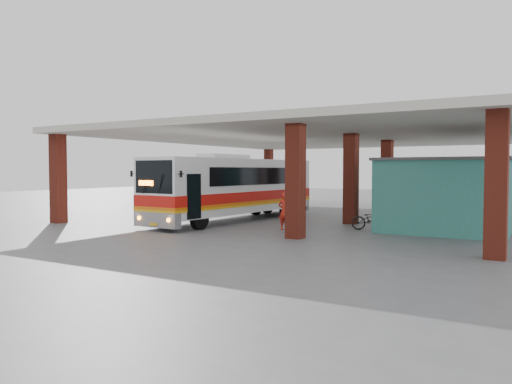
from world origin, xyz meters
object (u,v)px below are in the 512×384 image
at_px(pedestrian, 285,211).
at_px(motorcycle, 372,219).
at_px(coach_bus, 235,188).
at_px(red_chair, 417,211).

bearing_deg(pedestrian, motorcycle, -156.23).
xyz_separation_m(coach_bus, pedestrian, (4.06, -2.25, -0.86)).
relative_size(coach_bus, red_chair, 13.67).
relative_size(coach_bus, motorcycle, 6.55).
relative_size(motorcycle, pedestrian, 1.09).
xyz_separation_m(motorcycle, pedestrian, (-3.24, -1.98, 0.35)).
distance_m(coach_bus, red_chair, 9.92).
distance_m(coach_bus, motorcycle, 7.40).
xyz_separation_m(coach_bus, motorcycle, (7.30, -0.27, -1.21)).
bearing_deg(red_chair, coach_bus, -146.70).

